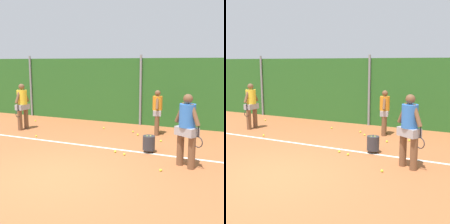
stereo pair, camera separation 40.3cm
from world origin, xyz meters
TOP-DOWN VIEW (x-y plane):
  - ground_plane at (0.00, 1.90)m, footprint 30.10×30.10m
  - hedge_fence_backdrop at (0.00, 6.46)m, footprint 19.56×0.25m
  - fence_post_left at (-5.64, 6.29)m, footprint 0.10×0.10m
  - fence_post_center at (0.00, 6.29)m, footprint 0.10×0.10m
  - court_baseline_paint at (0.00, 2.57)m, footprint 14.30×0.10m
  - player_foreground_near at (2.67, 1.86)m, footprint 0.77×0.55m
  - player_midcourt at (-3.98, 3.65)m, footprint 0.39×0.83m
  - player_backcourt_far at (1.09, 4.92)m, footprint 0.37×0.67m
  - ball_hopper at (1.46, 2.66)m, footprint 0.36×0.36m
  - tennis_ball_0 at (2.13, 4.41)m, footprint 0.07×0.07m
  - tennis_ball_2 at (1.50, 3.95)m, footprint 0.07×0.07m
  - tennis_ball_4 at (-2.73, 2.83)m, footprint 0.07×0.07m
  - tennis_ball_5 at (0.51, 4.48)m, footprint 0.07×0.07m
  - tennis_ball_6 at (0.19, 4.86)m, footprint 0.07×0.07m
  - tennis_ball_7 at (0.57, 2.25)m, footprint 0.07×0.07m
  - tennis_ball_8 at (-1.08, 4.98)m, footprint 0.07×0.07m
  - tennis_ball_10 at (0.90, 2.11)m, footprint 0.07×0.07m
  - tennis_ball_11 at (-4.55, 5.14)m, footprint 0.07×0.07m
  - tennis_ball_12 at (0.90, 5.78)m, footprint 0.07×0.07m
  - tennis_ball_13 at (2.17, 1.28)m, footprint 0.07×0.07m

SIDE VIEW (x-z plane):
  - ground_plane at x=0.00m, z-range 0.00..0.00m
  - court_baseline_paint at x=0.00m, z-range 0.00..0.01m
  - tennis_ball_0 at x=2.13m, z-range 0.00..0.07m
  - tennis_ball_2 at x=1.50m, z-range 0.00..0.07m
  - tennis_ball_4 at x=-2.73m, z-range 0.00..0.07m
  - tennis_ball_5 at x=0.51m, z-range 0.00..0.07m
  - tennis_ball_6 at x=0.19m, z-range 0.00..0.07m
  - tennis_ball_7 at x=0.57m, z-range 0.00..0.07m
  - tennis_ball_8 at x=-1.08m, z-range 0.00..0.07m
  - tennis_ball_10 at x=0.90m, z-range 0.00..0.07m
  - tennis_ball_11 at x=-4.55m, z-range 0.00..0.07m
  - tennis_ball_12 at x=0.90m, z-range 0.00..0.07m
  - tennis_ball_13 at x=2.17m, z-range 0.00..0.07m
  - ball_hopper at x=1.46m, z-range 0.03..0.55m
  - player_backcourt_far at x=1.09m, z-range 0.10..1.74m
  - player_midcourt at x=-3.98m, z-range 0.11..1.91m
  - player_foreground_near at x=2.67m, z-range 0.11..1.97m
  - hedge_fence_backdrop at x=0.00m, z-range 0.00..2.79m
  - fence_post_left at x=-5.64m, z-range 0.00..2.93m
  - fence_post_center at x=0.00m, z-range 0.00..2.93m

